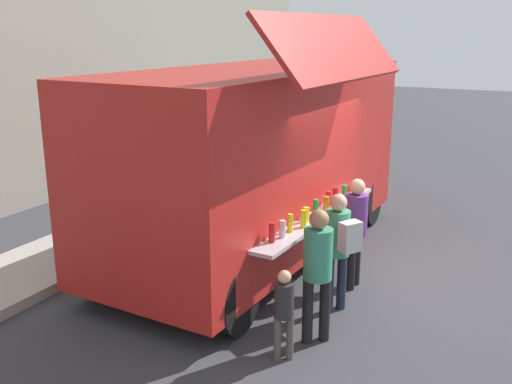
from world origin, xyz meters
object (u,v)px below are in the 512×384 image
object	(u,v)px
customer_mid_with_backpack	(339,242)
trash_bin	(243,166)
child_near_queue	(284,307)
customer_front_ordering	(355,224)
customer_rear_waiting	(318,265)
food_truck_main	(258,156)

from	to	relation	value
customer_mid_with_backpack	trash_bin	bearing A→B (deg)	-19.58
child_near_queue	trash_bin	bearing A→B (deg)	-0.69
trash_bin	child_near_queue	size ratio (longest dim) A/B	0.84
customer_front_ordering	customer_mid_with_backpack	world-z (taller)	customer_front_ordering
customer_rear_waiting	child_near_queue	size ratio (longest dim) A/B	1.52
food_truck_main	child_near_queue	xyz separation A→B (m)	(-2.72, -1.71, -1.00)
customer_mid_with_backpack	child_near_queue	distance (m)	1.41
food_truck_main	child_near_queue	bearing A→B (deg)	-145.03
customer_front_ordering	customer_mid_with_backpack	distance (m)	0.83
customer_mid_with_backpack	child_near_queue	bearing A→B (deg)	115.62
trash_bin	food_truck_main	bearing A→B (deg)	-148.40
customer_front_ordering	child_near_queue	bearing A→B (deg)	90.49
customer_rear_waiting	child_near_queue	distance (m)	0.65
customer_front_ordering	customer_mid_with_backpack	xyz separation A→B (m)	(-0.83, -0.05, 0.02)
trash_bin	customer_front_ordering	size ratio (longest dim) A/B	0.56
trash_bin	customer_mid_with_backpack	world-z (taller)	customer_mid_with_backpack
customer_front_ordering	child_near_queue	distance (m)	2.22
food_truck_main	customer_front_ordering	size ratio (longest dim) A/B	3.93
trash_bin	customer_front_ordering	xyz separation A→B (m)	(-4.30, -4.12, 0.50)
customer_rear_waiting	customer_mid_with_backpack	bearing A→B (deg)	-41.28
customer_front_ordering	customer_rear_waiting	size ratio (longest dim) A/B	0.98
customer_front_ordering	customer_mid_with_backpack	size ratio (longest dim) A/B	1.01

